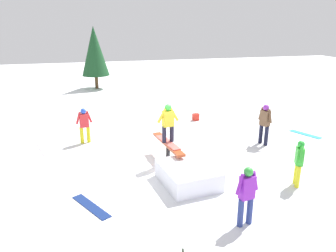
{
  "coord_description": "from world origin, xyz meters",
  "views": [
    {
      "loc": [
        -10.15,
        2.58,
        4.75
      ],
      "look_at": [
        0.0,
        0.0,
        1.35
      ],
      "focal_mm": 35.0,
      "sensor_mm": 36.0,
      "label": 1
    }
  ],
  "objects_px": {
    "bystander_green": "(299,161)",
    "loose_snowboard_navy": "(91,206)",
    "loose_snowboard_white": "(44,150)",
    "backpack_on_snow": "(196,117)",
    "bystander_brown": "(265,122)",
    "bystander_purple": "(247,193)",
    "bystander_red": "(84,124)",
    "pine_tree_far": "(95,51)",
    "rail_feature": "(168,146)",
    "loose_snowboard_cyan": "(305,134)",
    "main_rider_on_rail": "(168,124)"
  },
  "relations": [
    {
      "from": "bystander_green",
      "to": "loose_snowboard_navy",
      "type": "relative_size",
      "value": 0.92
    },
    {
      "from": "bystander_green",
      "to": "loose_snowboard_white",
      "type": "height_order",
      "value": "bystander_green"
    },
    {
      "from": "backpack_on_snow",
      "to": "bystander_brown",
      "type": "bearing_deg",
      "value": 106.89
    },
    {
      "from": "bystander_purple",
      "to": "bystander_red",
      "type": "bearing_deg",
      "value": 107.08
    },
    {
      "from": "bystander_green",
      "to": "pine_tree_far",
      "type": "height_order",
      "value": "pine_tree_far"
    },
    {
      "from": "rail_feature",
      "to": "bystander_brown",
      "type": "bearing_deg",
      "value": -86.44
    },
    {
      "from": "bystander_green",
      "to": "bystander_brown",
      "type": "height_order",
      "value": "bystander_brown"
    },
    {
      "from": "bystander_green",
      "to": "loose_snowboard_navy",
      "type": "bearing_deg",
      "value": 112.15
    },
    {
      "from": "bystander_red",
      "to": "backpack_on_snow",
      "type": "relative_size",
      "value": 4.23
    },
    {
      "from": "bystander_red",
      "to": "loose_snowboard_white",
      "type": "height_order",
      "value": "bystander_red"
    },
    {
      "from": "loose_snowboard_cyan",
      "to": "pine_tree_far",
      "type": "relative_size",
      "value": 0.32
    },
    {
      "from": "rail_feature",
      "to": "bystander_purple",
      "type": "height_order",
      "value": "bystander_purple"
    },
    {
      "from": "loose_snowboard_white",
      "to": "backpack_on_snow",
      "type": "xyz_separation_m",
      "value": [
        2.29,
        -6.91,
        0.16
      ]
    },
    {
      "from": "loose_snowboard_navy",
      "to": "pine_tree_far",
      "type": "xyz_separation_m",
      "value": [
        16.17,
        -0.88,
        2.65
      ]
    },
    {
      "from": "loose_snowboard_cyan",
      "to": "bystander_purple",
      "type": "bearing_deg",
      "value": 109.38
    },
    {
      "from": "main_rider_on_rail",
      "to": "bystander_green",
      "type": "relative_size",
      "value": 1.08
    },
    {
      "from": "rail_feature",
      "to": "loose_snowboard_navy",
      "type": "height_order",
      "value": "rail_feature"
    },
    {
      "from": "bystander_red",
      "to": "bystander_green",
      "type": "distance_m",
      "value": 8.05
    },
    {
      "from": "bystander_red",
      "to": "pine_tree_far",
      "type": "relative_size",
      "value": 0.33
    },
    {
      "from": "bystander_red",
      "to": "loose_snowboard_navy",
      "type": "xyz_separation_m",
      "value": [
        -4.98,
        -0.07,
        -0.79
      ]
    },
    {
      "from": "bystander_red",
      "to": "loose_snowboard_cyan",
      "type": "bearing_deg",
      "value": -17.84
    },
    {
      "from": "bystander_brown",
      "to": "bystander_red",
      "type": "bearing_deg",
      "value": 57.21
    },
    {
      "from": "rail_feature",
      "to": "bystander_purple",
      "type": "bearing_deg",
      "value": -174.71
    },
    {
      "from": "main_rider_on_rail",
      "to": "loose_snowboard_white",
      "type": "bearing_deg",
      "value": 51.91
    },
    {
      "from": "main_rider_on_rail",
      "to": "bystander_brown",
      "type": "height_order",
      "value": "main_rider_on_rail"
    },
    {
      "from": "loose_snowboard_cyan",
      "to": "backpack_on_snow",
      "type": "bearing_deg",
      "value": 26.53
    },
    {
      "from": "bystander_green",
      "to": "loose_snowboard_navy",
      "type": "height_order",
      "value": "bystander_green"
    },
    {
      "from": "bystander_red",
      "to": "bystander_green",
      "type": "height_order",
      "value": "bystander_red"
    },
    {
      "from": "backpack_on_snow",
      "to": "bystander_green",
      "type": "bearing_deg",
      "value": 90.64
    },
    {
      "from": "bystander_purple",
      "to": "loose_snowboard_cyan",
      "type": "bearing_deg",
      "value": 32.11
    },
    {
      "from": "bystander_purple",
      "to": "pine_tree_far",
      "type": "relative_size",
      "value": 0.35
    },
    {
      "from": "rail_feature",
      "to": "bystander_purple",
      "type": "relative_size",
      "value": 1.53
    },
    {
      "from": "rail_feature",
      "to": "pine_tree_far",
      "type": "height_order",
      "value": "pine_tree_far"
    },
    {
      "from": "loose_snowboard_navy",
      "to": "pine_tree_far",
      "type": "relative_size",
      "value": 0.35
    },
    {
      "from": "bystander_brown",
      "to": "pine_tree_far",
      "type": "xyz_separation_m",
      "value": [
        13.11,
        5.94,
        1.75
      ]
    },
    {
      "from": "loose_snowboard_navy",
      "to": "loose_snowboard_white",
      "type": "distance_m",
      "value": 4.84
    },
    {
      "from": "bystander_purple",
      "to": "backpack_on_snow",
      "type": "height_order",
      "value": "bystander_purple"
    },
    {
      "from": "loose_snowboard_cyan",
      "to": "pine_tree_far",
      "type": "bearing_deg",
      "value": 9.31
    },
    {
      "from": "bystander_brown",
      "to": "loose_snowboard_cyan",
      "type": "xyz_separation_m",
      "value": [
        0.58,
        -2.39,
        -0.91
      ]
    },
    {
      "from": "loose_snowboard_cyan",
      "to": "backpack_on_snow",
      "type": "height_order",
      "value": "backpack_on_snow"
    },
    {
      "from": "rail_feature",
      "to": "loose_snowboard_navy",
      "type": "relative_size",
      "value": 1.51
    },
    {
      "from": "bystander_brown",
      "to": "pine_tree_far",
      "type": "relative_size",
      "value": 0.37
    },
    {
      "from": "rail_feature",
      "to": "loose_snowboard_white",
      "type": "relative_size",
      "value": 1.59
    },
    {
      "from": "bystander_green",
      "to": "backpack_on_snow",
      "type": "bearing_deg",
      "value": 30.84
    },
    {
      "from": "bystander_red",
      "to": "bystander_brown",
      "type": "xyz_separation_m",
      "value": [
        -1.92,
        -6.89,
        0.11
      ]
    },
    {
      "from": "pine_tree_far",
      "to": "bystander_red",
      "type": "bearing_deg",
      "value": 175.14
    },
    {
      "from": "bystander_purple",
      "to": "pine_tree_far",
      "type": "bearing_deg",
      "value": 87.03
    },
    {
      "from": "loose_snowboard_navy",
      "to": "backpack_on_snow",
      "type": "height_order",
      "value": "backpack_on_snow"
    },
    {
      "from": "main_rider_on_rail",
      "to": "backpack_on_snow",
      "type": "height_order",
      "value": "main_rider_on_rail"
    },
    {
      "from": "loose_snowboard_navy",
      "to": "loose_snowboard_white",
      "type": "bearing_deg",
      "value": 170.39
    }
  ]
}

